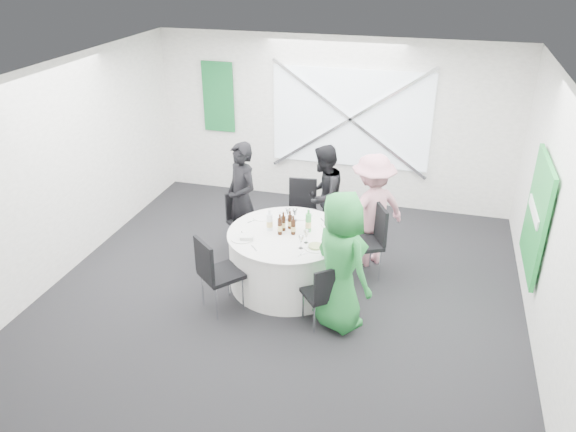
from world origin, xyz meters
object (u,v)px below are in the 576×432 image
(chair_front_right, at_px, (324,291))
(person_woman_green, at_px, (341,262))
(chair_back, at_px, (302,206))
(green_water_bottle, at_px, (308,223))
(banquet_table, at_px, (288,258))
(chair_front_left, at_px, (214,269))
(person_man_back_left, at_px, (242,198))
(clear_water_bottle, at_px, (270,222))
(person_woman_pink, at_px, (372,210))
(chair_back_left, at_px, (241,216))
(chair_back_right, at_px, (370,236))
(person_man_back, at_px, (323,196))

(chair_front_right, distance_m, person_woman_green, 0.41)
(chair_back, xyz_separation_m, chair_front_right, (0.77, -2.01, -0.08))
(chair_front_right, xyz_separation_m, green_water_bottle, (-0.41, 0.90, 0.39))
(banquet_table, height_order, chair_front_left, chair_front_left)
(person_man_back_left, xyz_separation_m, clear_water_bottle, (0.63, -0.71, 0.05))
(chair_back, height_order, person_woman_pink, person_woman_pink)
(chair_back_left, xyz_separation_m, chair_front_left, (0.25, -1.62, 0.10))
(chair_back_right, height_order, chair_front_right, chair_back_right)
(person_man_back, bearing_deg, chair_front_left, -14.39)
(person_man_back_left, relative_size, person_woman_pink, 1.02)
(chair_back_right, distance_m, person_woman_green, 1.21)
(chair_back_left, relative_size, chair_front_right, 1.01)
(person_man_back_left, distance_m, person_woman_pink, 1.84)
(chair_back, xyz_separation_m, chair_front_left, (-0.56, -2.04, 0.03))
(chair_back_right, xyz_separation_m, person_woman_pink, (-0.04, 0.35, 0.20))
(chair_front_left, xyz_separation_m, person_man_back_left, (-0.19, 1.53, 0.24))
(chair_back_right, xyz_separation_m, chair_front_right, (-0.35, -1.28, -0.12))
(person_man_back, bearing_deg, chair_back_left, -60.11)
(banquet_table, distance_m, chair_front_right, 1.02)
(banquet_table, bearing_deg, chair_back_left, 139.42)
(chair_front_left, bearing_deg, banquet_table, -90.00)
(banquet_table, distance_m, clear_water_bottle, 0.55)
(clear_water_bottle, bearing_deg, chair_back, 84.39)
(chair_front_right, height_order, clear_water_bottle, clear_water_bottle)
(person_man_back_left, xyz_separation_m, person_man_back, (1.07, 0.53, -0.06))
(person_man_back_left, height_order, person_woman_pink, person_man_back_left)
(chair_back_left, distance_m, clear_water_bottle, 1.12)
(chair_front_right, height_order, person_man_back, person_man_back)
(chair_back_right, distance_m, person_man_back_left, 1.90)
(banquet_table, height_order, chair_back_right, chair_back_right)
(chair_back, bearing_deg, person_man_back, -3.17)
(person_man_back_left, bearing_deg, banquet_table, 0.00)
(chair_back_left, bearing_deg, person_man_back_left, -105.01)
(banquet_table, xyz_separation_m, chair_back_left, (-0.94, 0.81, 0.11))
(chair_back_left, bearing_deg, chair_back_right, -58.62)
(chair_back, xyz_separation_m, person_man_back_left, (-0.75, -0.51, 0.26))
(chair_front_right, distance_m, person_woman_pink, 1.69)
(person_woman_pink, height_order, person_woman_green, person_woman_green)
(person_woman_pink, xyz_separation_m, person_woman_green, (-0.15, -1.52, 0.04))
(chair_back_right, distance_m, green_water_bottle, 0.89)
(person_woman_pink, relative_size, green_water_bottle, 5.32)
(chair_back_right, xyz_separation_m, chair_front_left, (-1.68, -1.31, -0.02))
(green_water_bottle, bearing_deg, person_woman_green, -54.32)
(chair_front_left, bearing_deg, chair_back_right, -101.96)
(chair_back, xyz_separation_m, clear_water_bottle, (-0.12, -1.22, 0.31))
(chair_back, distance_m, green_water_bottle, 1.22)
(banquet_table, distance_m, chair_front_left, 1.09)
(chair_back_left, xyz_separation_m, person_woman_pink, (1.89, 0.04, 0.32))
(person_man_back, distance_m, person_woman_green, 2.02)
(person_man_back, distance_m, person_woman_pink, 0.86)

